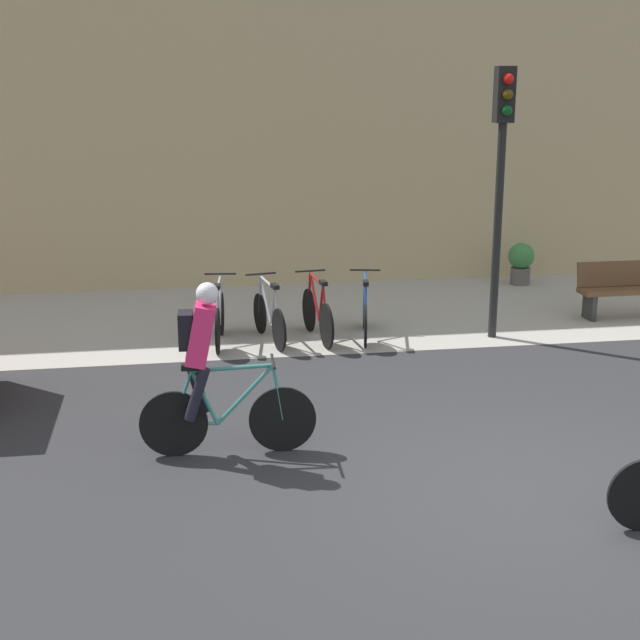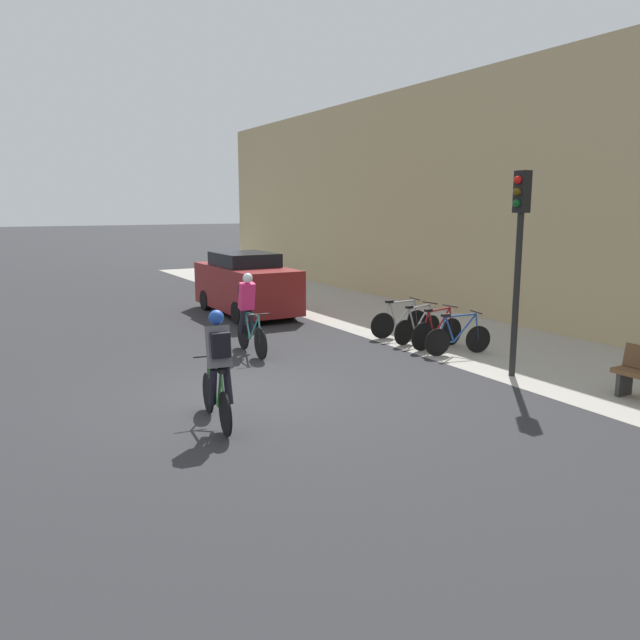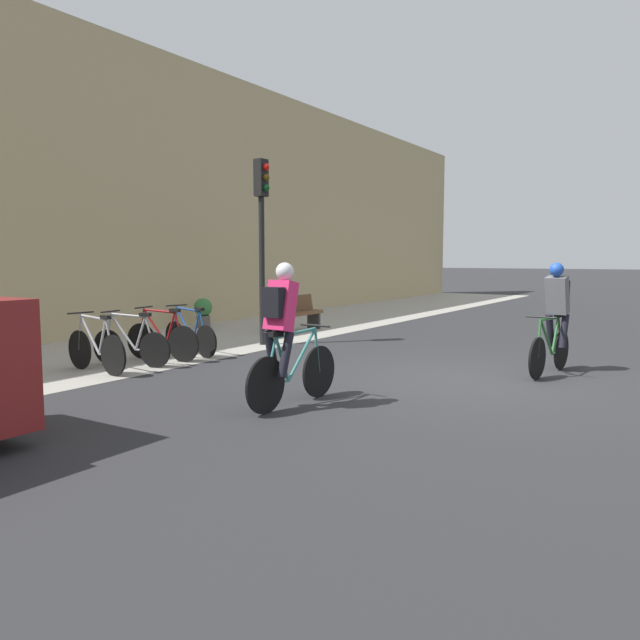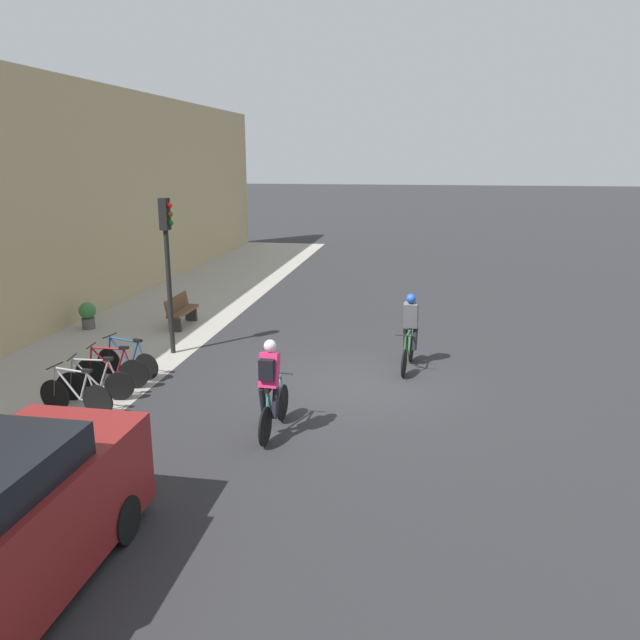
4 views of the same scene
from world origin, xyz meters
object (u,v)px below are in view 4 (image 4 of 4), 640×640
parked_bike_0 (76,395)px  cyclist_grey (410,328)px  parked_bike_1 (95,383)px  parked_bike_3 (127,361)px  cyclist_pink (271,386)px  potted_plant (88,314)px  parked_bike_2 (112,371)px  bench (181,311)px  traffic_light_pole (167,248)px

parked_bike_0 → cyclist_grey: bearing=-57.7°
parked_bike_1 → parked_bike_3: bearing=-0.0°
cyclist_grey → parked_bike_3: (-1.80, 6.21, -0.56)m
cyclist_pink → parked_bike_3: 4.66m
potted_plant → parked_bike_2: bearing=-145.1°
bench → cyclist_grey: bearing=-110.9°
parked_bike_2 → potted_plant: size_ratio=2.05×
cyclist_pink → parked_bike_1: cyclist_pink is taller
parked_bike_1 → bench: (5.77, 0.48, 0.09)m
parked_bike_3 → potted_plant: (3.60, 3.01, 0.06)m
cyclist_pink → parked_bike_2: size_ratio=1.12×
parked_bike_0 → parked_bike_1: bearing=-0.1°
cyclist_grey → potted_plant: 9.41m
parked_bike_2 → bench: size_ratio=1.03×
potted_plant → cyclist_pink: bearing=-131.0°
parked_bike_1 → parked_bike_3: size_ratio=0.98×
parked_bike_2 → cyclist_grey: bearing=-68.0°
bench → parked_bike_0: bearing=-175.8°
parked_bike_0 → parked_bike_1: (0.71, -0.00, -0.01)m
parked_bike_3 → traffic_light_pole: traffic_light_pole is taller
bench → potted_plant: size_ratio=1.98×
parked_bike_2 → cyclist_pink: bearing=-113.7°
cyclist_grey → cyclist_pink: bearing=151.8°
cyclist_pink → traffic_light_pole: traffic_light_pole is taller
parked_bike_2 → potted_plant: bearing=34.9°
bench → parked_bike_1: bearing=-175.3°
parked_bike_0 → parked_bike_1: parked_bike_0 is taller
cyclist_pink → bench: cyclist_pink is taller
parked_bike_2 → bench: 5.08m
traffic_light_pole → parked_bike_3: bearing=170.9°
cyclist_grey → parked_bike_2: cyclist_grey is taller
cyclist_pink → cyclist_grey: cyclist_pink is taller
parked_bike_0 → bench: 6.50m
parked_bike_0 → traffic_light_pole: bearing=-4.3°
parked_bike_3 → bench: size_ratio=1.04×
parked_bike_2 → traffic_light_pole: bearing=-6.7°
parked_bike_1 → parked_bike_3: 1.41m
parked_bike_0 → bench: parked_bike_0 is taller
traffic_light_pole → parked_bike_1: bearing=174.8°
parked_bike_0 → traffic_light_pole: size_ratio=0.42×
cyclist_pink → traffic_light_pole: 5.89m
parked_bike_0 → parked_bike_3: size_ratio=1.01×
parked_bike_1 → traffic_light_pole: size_ratio=0.41×
cyclist_pink → bench: 8.11m
parked_bike_1 → potted_plant: 5.85m
cyclist_pink → parked_bike_2: 4.33m
parked_bike_2 → traffic_light_pole: 3.44m
cyclist_grey → traffic_light_pole: traffic_light_pole is taller
cyclist_grey → parked_bike_3: bearing=106.2°
parked_bike_0 → parked_bike_2: size_ratio=1.01×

